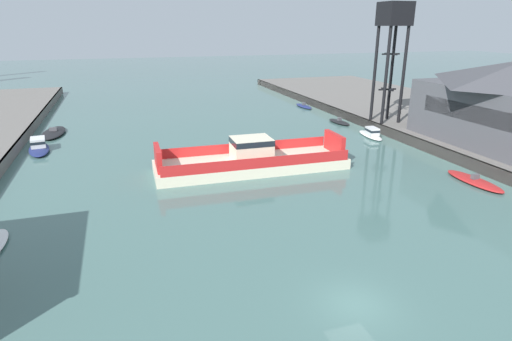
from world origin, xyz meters
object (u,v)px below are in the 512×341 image
Objects in this scene: moored_boat_near_right at (54,133)px; moored_boat_far_right at (39,146)px; moored_boat_mid_left at (339,122)px; moored_boat_upstream_a at (474,181)px; moored_boat_upstream_b at (371,133)px; chain_ferry at (251,160)px; moored_boat_far_left at (304,106)px; crane_tower at (394,27)px.

moored_boat_near_right is 8.56m from moored_boat_far_right.
moored_boat_mid_left is at bearing -8.21° from moored_boat_near_right.
moored_boat_upstream_a is 1.14× the size of moored_boat_upstream_b.
moored_boat_upstream_b is at bearing 88.91° from moored_boat_upstream_a.
chain_ferry reaches higher than moored_boat_upstream_a.
moored_boat_far_left is 0.78× the size of moored_boat_far_right.
chain_ferry is at bearing -33.05° from moored_boat_far_right.
crane_tower is (4.09, 3.12, 14.07)m from moored_boat_upstream_b.
chain_ferry is 3.44× the size of moored_boat_upstream_b.
chain_ferry is 2.48× the size of moored_boat_near_right.
moored_boat_far_right is 1.07× the size of moored_boat_upstream_a.
moored_boat_upstream_b is (42.42, -15.31, 0.26)m from moored_boat_near_right.
moored_boat_near_right is 50.18m from crane_tower.
moored_boat_near_right is 1.39× the size of moored_boat_upstream_b.
moored_boat_upstream_a is 26.74m from crane_tower.
moored_boat_near_right is 43.59m from moored_boat_far_left.
moored_boat_far_left is 46.64m from moored_boat_far_right.
moored_boat_mid_left is 14.50m from moored_boat_far_left.
crane_tower is (46.51, -12.19, 14.33)m from moored_boat_near_right.
moored_boat_mid_left is 0.76× the size of moored_boat_upstream_a.
moored_boat_upstream_b is 0.36× the size of crane_tower.
moored_boat_far_left is 0.96× the size of moored_boat_upstream_b.
moored_boat_far_right is 1.23× the size of moored_boat_upstream_b.
moored_boat_near_right is (-22.32, 23.50, -0.80)m from chain_ferry.
moored_boat_upstream_b is at bearing 22.17° from chain_ferry.
chain_ferry reaches higher than moored_boat_near_right.
moored_boat_far_right is at bearing 148.93° from moored_boat_upstream_a.
moored_boat_mid_left is 0.71× the size of moored_boat_far_right.
moored_boat_near_right is 42.88m from moored_boat_mid_left.
crane_tower is at bearing 78.61° from moored_boat_upstream_a.
moored_boat_near_right is at bearing 140.81° from moored_boat_upstream_a.
chain_ferry is at bearing -157.83° from moored_boat_upstream_b.
chain_ferry is 1.25× the size of crane_tower.
crane_tower reaches higher than moored_boat_far_right.
moored_boat_far_right is (-23.01, 14.97, -0.48)m from chain_ferry.
crane_tower is at bearing -14.68° from moored_boat_near_right.
moored_boat_near_right is 1.60× the size of moored_boat_mid_left.
moored_boat_far_right is 43.63m from moored_boat_upstream_b.
moored_boat_upstream_b is (-0.02, -9.19, 0.31)m from moored_boat_mid_left.
moored_boat_far_right is (-43.12, -2.41, 0.36)m from moored_boat_mid_left.
chain_ferry is 32.42m from moored_boat_near_right.
moored_boat_far_right is 49.91m from moored_boat_upstream_a.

